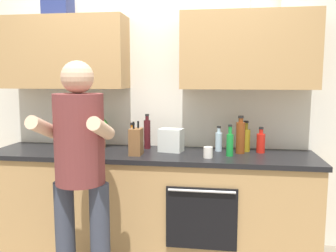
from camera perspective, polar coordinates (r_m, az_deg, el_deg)
ground_plane at (r=3.44m, az=-2.79°, el=-19.09°), size 12.00×12.00×0.00m
back_wall_unit at (r=3.34m, az=-2.06°, el=6.74°), size 4.00×0.38×2.50m
counter at (r=3.26m, az=-2.81°, el=-11.98°), size 2.84×0.67×0.90m
person_standing at (r=2.55m, az=-13.85°, el=-5.44°), size 0.49×0.45×1.66m
bottle_juice at (r=3.27m, az=-5.65°, el=-2.02°), size 0.07×0.07×0.24m
bottle_water at (r=3.21m, az=8.07°, el=-2.34°), size 0.06×0.06×0.22m
bottle_soda at (r=3.02m, az=9.81°, el=-2.76°), size 0.06×0.06×0.26m
bottle_syrup at (r=3.18m, az=-16.90°, el=-2.11°), size 0.06×0.06×0.29m
bottle_oil at (r=3.24m, az=12.25°, el=-2.06°), size 0.08×0.08×0.27m
bottle_wine at (r=3.29m, az=-3.33°, el=-1.17°), size 0.06×0.06×0.32m
bottle_vinegar at (r=3.14m, az=11.45°, el=-1.70°), size 0.08×0.08×0.33m
bottle_hotsauce at (r=3.21m, az=14.54°, el=-2.53°), size 0.07×0.07×0.22m
cup_coffee at (r=2.94m, az=6.39°, el=-4.19°), size 0.08×0.08×0.09m
cup_tea at (r=3.44m, az=-16.58°, el=-2.79°), size 0.08×0.08×0.08m
cup_ceramic at (r=3.10m, az=-10.96°, el=-3.75°), size 0.08×0.08×0.08m
knife_block at (r=3.03m, az=-5.10°, el=-2.48°), size 0.10×0.14×0.29m
potted_herb at (r=3.39m, az=-10.88°, el=-0.62°), size 0.17×0.17×0.28m
grocery_bag_produce at (r=3.16m, az=0.50°, el=-2.27°), size 0.23×0.18×0.20m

